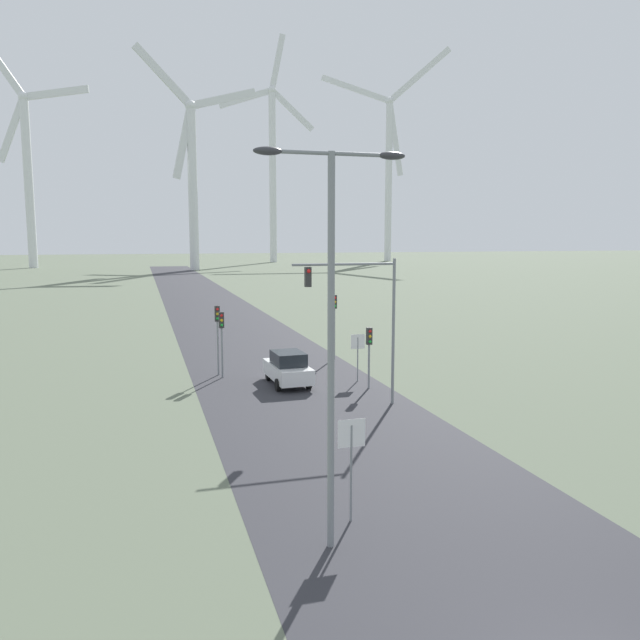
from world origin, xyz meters
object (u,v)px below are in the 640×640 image
traffic_light_post_near_left (222,330)px  traffic_light_post_near_right (369,344)px  streetlamp (331,303)px  traffic_light_mast_overhead (361,302)px  wind_turbine_right (273,161)px  traffic_light_post_mid_left (217,325)px  car_approaching (288,368)px  stop_sign_far (358,348)px  wind_turbine_left (28,164)px  wind_turbine_far_right (389,163)px  stop_sign_near (351,450)px  traffic_light_post_mid_right (334,312)px  wind_turbine_center (192,169)px

traffic_light_post_near_left → traffic_light_post_near_right: (7.13, -4.69, -0.38)m
streetlamp → traffic_light_mast_overhead: (5.35, 12.56, -1.39)m
wind_turbine_right → traffic_light_post_near_right: bearing=-100.2°
traffic_light_post_mid_left → car_approaching: (3.34, -3.45, -2.05)m
streetlamp → traffic_light_post_mid_left: (-0.33, 21.13, -3.37)m
traffic_light_post_near_left → stop_sign_far: bearing=-22.8°
traffic_light_post_near_right → traffic_light_post_near_left: bearing=146.6°
traffic_light_mast_overhead → stop_sign_far: bearing=72.1°
traffic_light_post_near_right → wind_turbine_left: size_ratio=0.06×
wind_turbine_left → wind_turbine_far_right: wind_turbine_far_right is taller
stop_sign_near → traffic_light_post_mid_right: size_ratio=0.70×
traffic_light_post_near_right → wind_turbine_center: 125.95m
stop_sign_near → traffic_light_post_near_left: traffic_light_post_near_left is taller
traffic_light_post_mid_left → wind_turbine_left: wind_turbine_left is taller
stop_sign_near → wind_turbine_right: size_ratio=0.04×
wind_turbine_left → wind_turbine_center: size_ratio=1.13×
traffic_light_post_mid_right → traffic_light_post_mid_left: bearing=-160.4°
stop_sign_far → traffic_light_post_mid_left: bearing=152.8°
traffic_light_post_near_left → traffic_light_post_mid_right: (7.81, 3.58, 0.32)m
traffic_light_mast_overhead → traffic_light_post_near_right: bearing=63.1°
stop_sign_far → traffic_light_mast_overhead: traffic_light_mast_overhead is taller
stop_sign_near → wind_turbine_center: wind_turbine_center is taller
car_approaching → wind_turbine_center: 124.37m
stop_sign_near → traffic_light_post_near_left: 19.22m
traffic_light_post_near_right → traffic_light_mast_overhead: size_ratio=0.47×
wind_turbine_center → traffic_light_mast_overhead: bearing=-91.3°
traffic_light_post_near_right → wind_turbine_far_right: wind_turbine_far_right is taller
traffic_light_post_mid_left → wind_turbine_far_right: bearing=64.6°
stop_sign_far → car_approaching: (-3.90, 0.27, -0.94)m
wind_turbine_left → wind_turbine_center: 45.52m
stop_sign_far → traffic_light_post_mid_left: size_ratio=0.65×
wind_turbine_left → streetlamp: bearing=-79.2°
stop_sign_far → car_approaching: bearing=176.0°
streetlamp → wind_turbine_right: (36.59, 181.27, 25.22)m
stop_sign_far → traffic_light_post_near_left: traffic_light_post_near_left is taller
wind_turbine_right → wind_turbine_far_right: (38.64, -1.07, 0.55)m
streetlamp → traffic_light_post_mid_right: size_ratio=2.38×
traffic_light_mast_overhead → wind_turbine_center: 128.65m
streetlamp → stop_sign_near: (0.97, 1.21, -4.26)m
stop_sign_far → wind_turbine_left: bearing=104.7°
car_approaching → wind_turbine_right: (33.59, 163.59, 30.64)m
traffic_light_mast_overhead → car_approaching: (-2.34, 5.11, -4.04)m
traffic_light_mast_overhead → wind_turbine_far_right: wind_turbine_far_right is taller
streetlamp → wind_turbine_left: wind_turbine_left is taller
traffic_light_post_near_left → traffic_light_post_mid_left: size_ratio=0.93×
streetlamp → traffic_light_post_near_right: size_ratio=3.09×
traffic_light_post_near_right → stop_sign_near: bearing=-112.4°
streetlamp → traffic_light_post_near_left: bearing=90.5°
streetlamp → traffic_light_post_mid_left: streetlamp is taller
streetlamp → stop_sign_near: size_ratio=3.38×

